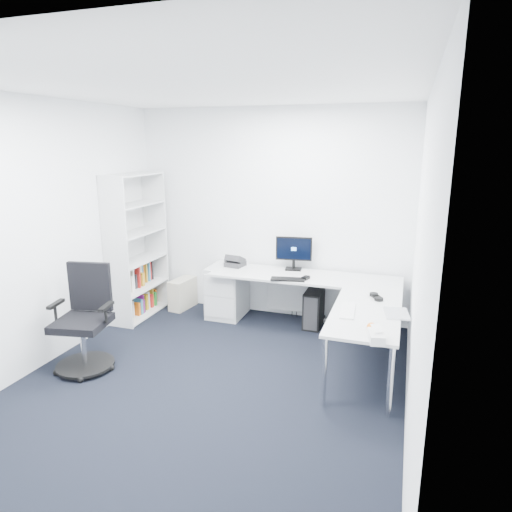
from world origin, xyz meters
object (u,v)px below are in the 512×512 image
(task_chair, at_px, (81,320))
(laptop, at_px, (397,303))
(monitor, at_px, (294,253))
(l_desk, at_px, (298,310))
(bookshelf, at_px, (137,246))

(task_chair, relative_size, laptop, 3.34)
(task_chair, xyz_separation_m, monitor, (1.68, 2.00, 0.36))
(l_desk, relative_size, task_chair, 2.16)
(l_desk, distance_m, bookshelf, 2.26)
(bookshelf, relative_size, monitor, 4.12)
(bookshelf, xyz_separation_m, laptop, (3.29, -0.72, -0.15))
(task_chair, distance_m, monitor, 2.63)
(l_desk, bearing_deg, laptop, -30.95)
(task_chair, bearing_deg, bookshelf, 90.54)
(monitor, bearing_deg, laptop, -50.94)
(l_desk, xyz_separation_m, task_chair, (-1.87, -1.46, 0.20))
(bookshelf, distance_m, laptop, 3.37)
(bookshelf, relative_size, task_chair, 1.76)
(monitor, bearing_deg, bookshelf, -174.30)
(l_desk, height_order, task_chair, task_chair)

